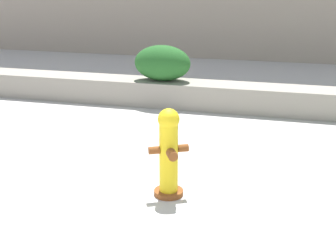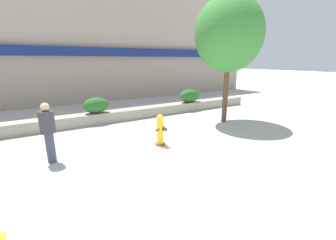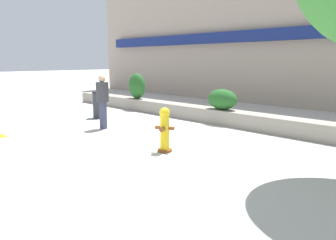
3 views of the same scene
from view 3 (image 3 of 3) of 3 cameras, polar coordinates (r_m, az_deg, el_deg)
The scene contains 8 objects.
ground_plane at distance 7.53m, azimuth -17.46°, elevation -6.98°, with size 120.00×120.00×0.00m, color #BCB7B2.
building_facade at distance 16.60m, azimuth 23.22°, elevation 15.81°, with size 30.00×1.36×8.00m.
planter_wall_low at distance 11.41m, azimuth 10.27°, elevation 0.45°, with size 18.00×0.70×0.50m, color gray.
hedge_bush_0 at distance 14.63m, azimuth -5.43°, elevation 5.92°, with size 0.92×0.57×1.11m, color #235B23.
hedge_bush_1 at distance 11.45m, azimuth 9.44°, elevation 3.57°, with size 1.13×0.68×0.71m, color #235B23.
fire_hydrant at distance 7.84m, azimuth -0.59°, elevation -1.63°, with size 0.47×0.49×1.08m.
pedestrian at distance 10.64m, azimuth -11.33°, elevation 3.72°, with size 0.45×0.45×1.73m.
trash_bin at distance 12.81m, azimuth -11.80°, elevation 2.65°, with size 0.55×0.55×1.01m.
Camera 3 is at (6.45, -3.21, 2.19)m, focal length 35.00 mm.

